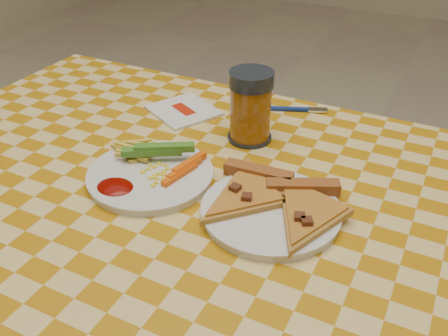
{
  "coord_description": "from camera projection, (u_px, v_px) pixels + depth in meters",
  "views": [
    {
      "loc": [
        0.32,
        -0.55,
        1.24
      ],
      "look_at": [
        -0.0,
        0.08,
        0.78
      ],
      "focal_mm": 40.0,
      "sensor_mm": 36.0,
      "label": 1
    }
  ],
  "objects": [
    {
      "name": "table",
      "position": [
        204.0,
        239.0,
        0.84
      ],
      "size": [
        1.28,
        0.88,
        0.76
      ],
      "color": "silver",
      "rests_on": "ground"
    },
    {
      "name": "plate_left",
      "position": [
        151.0,
        176.0,
        0.85
      ],
      "size": [
        0.24,
        0.24,
        0.01
      ],
      "primitive_type": "cylinder",
      "rotation": [
        0.0,
        0.0,
        -0.15
      ],
      "color": "silver",
      "rests_on": "table"
    },
    {
      "name": "plate_right",
      "position": [
        271.0,
        212.0,
        0.77
      ],
      "size": [
        0.24,
        0.24,
        0.01
      ],
      "primitive_type": "cylinder",
      "rotation": [
        0.0,
        0.0,
        0.14
      ],
      "color": "silver",
      "rests_on": "table"
    },
    {
      "name": "fries_veggies",
      "position": [
        151.0,
        162.0,
        0.86
      ],
      "size": [
        0.19,
        0.17,
        0.04
      ],
      "color": "gold",
      "rests_on": "plate_left"
    },
    {
      "name": "pizza_slices",
      "position": [
        276.0,
        199.0,
        0.77
      ],
      "size": [
        0.29,
        0.26,
        0.02
      ],
      "color": "#B27537",
      "rests_on": "plate_right"
    },
    {
      "name": "drink_glass",
      "position": [
        250.0,
        107.0,
        0.94
      ],
      "size": [
        0.09,
        0.09,
        0.14
      ],
      "color": "black",
      "rests_on": "table"
    },
    {
      "name": "napkin",
      "position": [
        184.0,
        111.0,
        1.07
      ],
      "size": [
        0.17,
        0.17,
        0.01
      ],
      "rotation": [
        0.0,
        0.0,
        -0.48
      ],
      "color": "silver",
      "rests_on": "table"
    },
    {
      "name": "fork",
      "position": [
        297.0,
        109.0,
        1.07
      ],
      "size": [
        0.13,
        0.06,
        0.01
      ],
      "rotation": [
        0.0,
        0.0,
        0.38
      ],
      "color": "navy",
      "rests_on": "table"
    }
  ]
}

